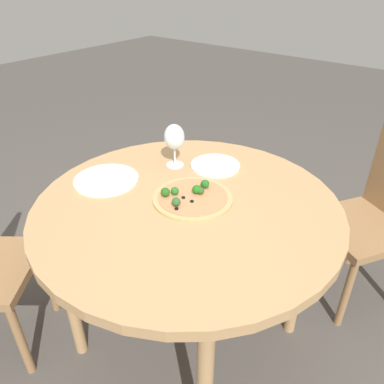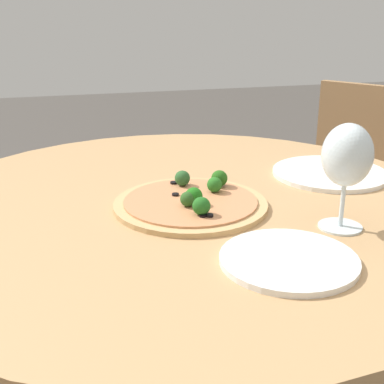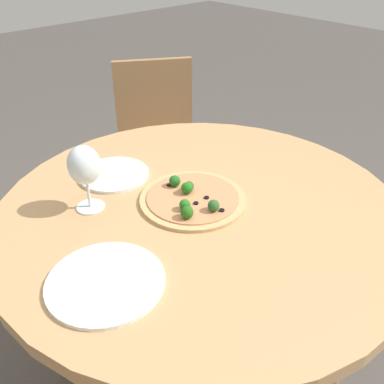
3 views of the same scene
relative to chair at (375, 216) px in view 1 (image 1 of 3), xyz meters
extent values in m
plane|color=#4C4742|center=(0.82, -0.50, -0.48)|extent=(12.00, 12.00, 0.00)
cylinder|color=tan|center=(0.82, -0.50, 0.27)|extent=(1.12, 1.12, 0.04)
cylinder|color=tan|center=(0.47, -0.85, -0.11)|extent=(0.05, 0.05, 0.73)
cylinder|color=tan|center=(1.17, -0.85, -0.11)|extent=(0.05, 0.05, 0.73)
cylinder|color=tan|center=(0.47, -0.15, -0.11)|extent=(0.05, 0.05, 0.73)
cube|color=#997047|center=(0.06, -0.04, -0.05)|extent=(0.55, 0.55, 0.04)
cylinder|color=#997047|center=(0.11, -0.27, -0.27)|extent=(0.04, 0.04, 0.41)
cylinder|color=#997047|center=(0.29, 0.02, -0.27)|extent=(0.04, 0.04, 0.41)
cylinder|color=#997047|center=(-0.18, -0.09, -0.27)|extent=(0.04, 0.04, 0.41)
cylinder|color=#997047|center=(1.37, -0.93, -0.27)|extent=(0.04, 0.04, 0.41)
cylinder|color=#997047|center=(1.10, -1.14, -0.27)|extent=(0.04, 0.04, 0.41)
cylinder|color=tan|center=(0.79, -0.50, 0.30)|extent=(0.30, 0.30, 0.01)
cylinder|color=tan|center=(0.79, -0.50, 0.31)|extent=(0.26, 0.26, 0.00)
sphere|color=#205F1E|center=(0.71, -0.49, 0.32)|extent=(0.03, 0.03, 0.03)
sphere|color=#2A592A|center=(0.87, -0.50, 0.32)|extent=(0.03, 0.03, 0.03)
sphere|color=#1E6918|center=(0.76, -0.50, 0.32)|extent=(0.03, 0.03, 0.03)
sphere|color=#245A17|center=(0.85, -0.58, 0.32)|extent=(0.03, 0.03, 0.03)
sphere|color=#266920|center=(0.82, -0.56, 0.32)|extent=(0.03, 0.03, 0.03)
sphere|color=#2A5520|center=(0.76, -0.48, 0.32)|extent=(0.03, 0.03, 0.03)
cylinder|color=black|center=(0.70, -0.50, 0.31)|extent=(0.01, 0.01, 0.00)
cylinder|color=black|center=(0.82, -0.48, 0.31)|extent=(0.01, 0.01, 0.00)
cylinder|color=black|center=(0.89, -0.49, 0.31)|extent=(0.01, 0.01, 0.00)
cylinder|color=black|center=(0.82, -0.52, 0.31)|extent=(0.01, 0.01, 0.00)
cylinder|color=black|center=(0.70, -0.51, 0.31)|extent=(0.01, 0.01, 0.00)
cylinder|color=silver|center=(0.62, -0.73, 0.30)|extent=(0.08, 0.08, 0.00)
cylinder|color=silver|center=(0.62, -0.73, 0.34)|extent=(0.01, 0.01, 0.07)
ellipsoid|color=silver|center=(0.62, -0.73, 0.43)|extent=(0.09, 0.09, 0.11)
cylinder|color=white|center=(0.90, -0.85, 0.30)|extent=(0.26, 0.26, 0.01)
cylinder|color=white|center=(0.52, -0.58, 0.30)|extent=(0.21, 0.21, 0.01)
camera|label=1|loc=(1.70, 0.22, 1.05)|focal=35.00mm
camera|label=2|loc=(-0.14, -0.25, 0.67)|focal=50.00mm
camera|label=3|loc=(1.51, -1.17, 0.96)|focal=40.00mm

